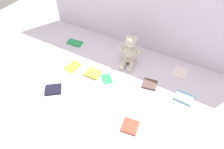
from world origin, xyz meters
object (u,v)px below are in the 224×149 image
Objects in this scene: book_case_2 at (180,72)px; book_case_7 at (75,43)px; book_case_4 at (53,89)px; book_case_1 at (73,66)px; teddy_bear at (130,53)px; book_case_5 at (107,79)px; book_case_6 at (130,126)px; book_case_0 at (150,84)px; book_case_8 at (184,98)px; book_case_3 at (93,73)px.

book_case_7 reaches higher than book_case_2.
book_case_2 is 0.93m from book_case_7.
book_case_7 is (-0.19, 0.51, -0.00)m from book_case_4.
book_case_4 reaches higher than book_case_1.
book_case_2 is at bearing -87.52° from book_case_4.
teddy_bear is 2.49× the size of book_case_5.
book_case_2 is 1.30× the size of book_case_6.
book_case_1 is 0.30m from book_case_7.
teddy_bear reaches higher than book_case_0.
book_case_1 is at bearing 90.92° from book_case_0.
book_case_6 is at bearing 94.30° from book_case_5.
book_case_0 is 0.62m from book_case_1.
teddy_bear reaches higher than book_case_4.
book_case_6 reaches higher than book_case_5.
book_case_8 is (0.49, -0.16, -0.08)m from teddy_bear.
book_case_4 reaches higher than book_case_3.
book_case_0 reaches higher than book_case_6.
book_case_5 is 0.81× the size of book_case_8.
teddy_bear reaches higher than book_case_1.
teddy_bear is 2.45× the size of book_case_6.
book_case_4 is (-0.74, -0.61, 0.00)m from book_case_2.
book_case_5 reaches higher than book_case_2.
book_case_7 is at bearing -16.76° from book_case_4.
book_case_1 is at bearing -41.90° from book_case_5.
book_case_1 is at bearing 100.75° from book_case_8.
book_case_1 is 0.18m from book_case_3.
book_case_8 is at bearing 77.06° from book_case_7.
book_case_8 is at bearing -102.75° from book_case_4.
book_case_0 is 0.76× the size of book_case_7.
book_case_5 is (0.12, 0.01, -0.00)m from book_case_3.
book_case_4 reaches higher than book_case_0.
book_case_2 is 0.57m from book_case_5.
teddy_bear is at bearing 87.11° from book_case_7.
book_case_5 is (0.28, 0.28, -0.00)m from book_case_4.
book_case_3 is at bearing -42.63° from book_case_5.
book_case_3 is 0.12m from book_case_5.
book_case_1 is 1.33× the size of book_case_5.
book_case_1 is at bearing 27.73° from book_case_7.
book_case_8 is at bearing -129.86° from book_case_6.
book_case_8 is at bearing -27.95° from teddy_bear.
book_case_7 is at bearing -72.04° from book_case_5.
book_case_7 is 1.10× the size of book_case_8.
teddy_bear is at bearing -37.52° from book_case_3.
book_case_5 is at bearing 57.97° from book_case_7.
book_case_0 is at bearing 60.67° from book_case_2.
book_case_2 is (0.40, 0.08, -0.09)m from teddy_bear.
teddy_bear reaches higher than book_case_5.
book_case_4 is 0.85× the size of book_case_7.
book_case_3 is at bearing -134.68° from teddy_bear.
book_case_1 is 0.68m from book_case_6.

